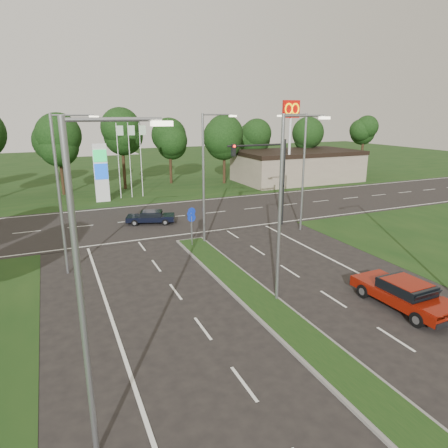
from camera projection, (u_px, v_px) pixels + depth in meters
name	position (u px, v px, depth m)	size (l,w,h in m)	color
ground	(344.00, 375.00, 14.26)	(160.00, 160.00, 0.00)	black
verge_far	(111.00, 172.00, 62.73)	(160.00, 50.00, 0.02)	black
cross_road	(164.00, 218.00, 35.41)	(160.00, 12.00, 0.02)	black
median_kerb	(284.00, 322.00, 17.77)	(2.00, 26.00, 0.12)	slate
commercial_building	(297.00, 166.00, 53.96)	(16.00, 9.00, 4.00)	gray
streetlight_median_near	(284.00, 201.00, 18.56)	(2.53, 0.22, 9.00)	gray
streetlight_median_far	(206.00, 172.00, 27.37)	(2.53, 0.22, 9.00)	gray
streetlight_left_near	(88.00, 282.00, 9.67)	(2.53, 0.22, 9.00)	gray
streetlight_left_far	(62.00, 187.00, 22.01)	(2.53, 0.22, 9.00)	gray
streetlight_right_far	(301.00, 166.00, 30.39)	(2.53, 0.22, 9.00)	gray
traffic_signal	(270.00, 170.00, 31.64)	(5.10, 0.42, 7.00)	black
median_signs	(191.00, 220.00, 28.25)	(1.16, 1.76, 2.38)	gray
gas_pylon	(103.00, 171.00, 41.05)	(5.80, 1.26, 8.00)	silver
mcdonalds_sign	(291.00, 121.00, 47.25)	(2.20, 0.47, 10.40)	silver
treeline_far	(126.00, 131.00, 47.64)	(6.00, 6.00, 9.90)	black
red_sedan	(404.00, 293.00, 18.99)	(2.25, 5.06, 1.37)	maroon
navy_sedan	(151.00, 217.00, 33.46)	(4.22, 2.80, 1.08)	black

